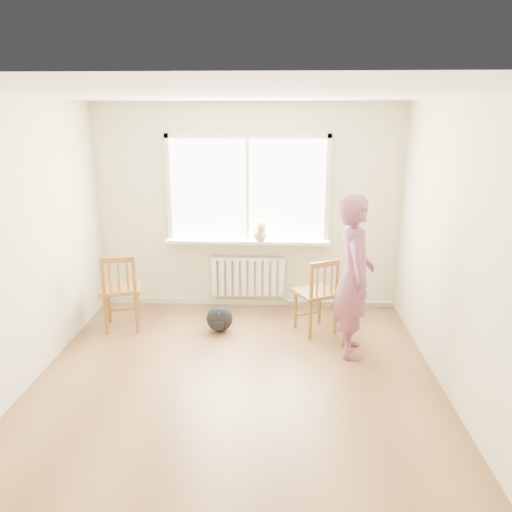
# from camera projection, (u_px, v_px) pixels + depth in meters

# --- Properties ---
(floor) EXTENTS (4.50, 4.50, 0.00)m
(floor) POSITION_uv_depth(u_px,v_px,m) (235.00, 390.00, 4.77)
(floor) COLOR olive
(floor) RESTS_ON ground
(ceiling) EXTENTS (4.50, 4.50, 0.00)m
(ceiling) POSITION_uv_depth(u_px,v_px,m) (231.00, 94.00, 4.03)
(ceiling) COLOR white
(ceiling) RESTS_ON back_wall
(back_wall) EXTENTS (4.00, 0.01, 2.70)m
(back_wall) POSITION_uv_depth(u_px,v_px,m) (248.00, 208.00, 6.56)
(back_wall) COLOR beige
(back_wall) RESTS_ON ground
(window) EXTENTS (2.12, 0.05, 1.42)m
(window) POSITION_uv_depth(u_px,v_px,m) (248.00, 185.00, 6.45)
(window) COLOR white
(window) RESTS_ON back_wall
(windowsill) EXTENTS (2.15, 0.22, 0.04)m
(windowsill) POSITION_uv_depth(u_px,v_px,m) (248.00, 241.00, 6.57)
(windowsill) COLOR white
(windowsill) RESTS_ON back_wall
(radiator) EXTENTS (1.00, 0.12, 0.55)m
(radiator) POSITION_uv_depth(u_px,v_px,m) (248.00, 276.00, 6.72)
(radiator) COLOR white
(radiator) RESTS_ON back_wall
(heating_pipe) EXTENTS (1.40, 0.04, 0.04)m
(heating_pipe) POSITION_uv_depth(u_px,v_px,m) (339.00, 302.00, 6.80)
(heating_pipe) COLOR silver
(heating_pipe) RESTS_ON back_wall
(baseboard) EXTENTS (4.00, 0.03, 0.08)m
(baseboard) POSITION_uv_depth(u_px,v_px,m) (248.00, 302.00, 6.90)
(baseboard) COLOR beige
(baseboard) RESTS_ON ground
(chair_left) EXTENTS (0.56, 0.54, 0.95)m
(chair_left) POSITION_uv_depth(u_px,v_px,m) (121.00, 292.00, 6.00)
(chair_left) COLOR #95622B
(chair_left) RESTS_ON floor
(chair_right) EXTENTS (0.61, 0.60, 0.93)m
(chair_right) POSITION_uv_depth(u_px,v_px,m) (318.00, 296.00, 5.92)
(chair_right) COLOR #95622B
(chair_right) RESTS_ON floor
(person) EXTENTS (0.42, 0.64, 1.76)m
(person) POSITION_uv_depth(u_px,v_px,m) (354.00, 277.00, 5.30)
(person) COLOR #CE4450
(person) RESTS_ON floor
(cat) EXTENTS (0.23, 0.45, 0.30)m
(cat) POSITION_uv_depth(u_px,v_px,m) (260.00, 232.00, 6.44)
(cat) COLOR beige
(cat) RESTS_ON windowsill
(backpack) EXTENTS (0.37, 0.32, 0.32)m
(backpack) POSITION_uv_depth(u_px,v_px,m) (220.00, 319.00, 6.03)
(backpack) COLOR black
(backpack) RESTS_ON floor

